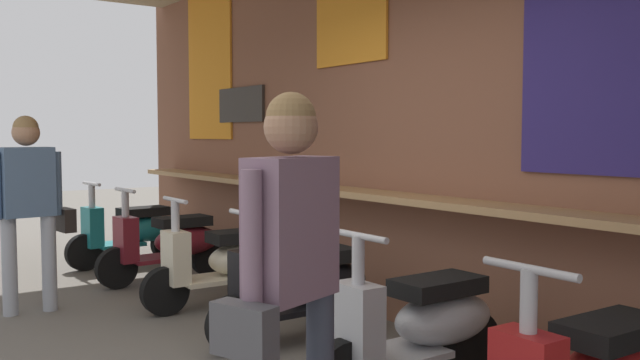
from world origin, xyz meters
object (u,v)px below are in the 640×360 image
Objects in this scene: shopper_with_handbag at (289,253)px; scooter_silver at (423,325)px; scooter_cream at (229,261)px; shopper_browsing at (30,194)px; scooter_teal at (134,231)px; scooter_maroon at (172,243)px; scooter_black at (306,287)px.

scooter_silver is at bearing 92.83° from shopper_with_handbag.
shopper_with_handbag is at bearing 22.10° from scooter_silver.
shopper_with_handbag reaches higher than scooter_cream.
scooter_cream is 0.85× the size of shopper_with_handbag.
scooter_silver is 3.52m from shopper_browsing.
scooter_teal is 0.85× the size of shopper_with_handbag.
scooter_cream is at bearing 87.86° from scooter_maroon.
shopper_with_handbag is 3.67m from shopper_browsing.
scooter_black is 1.21m from scooter_silver.
scooter_black is 2.50m from shopper_browsing.
scooter_black and scooter_silver have the same top height.
scooter_maroon is 3.64m from scooter_silver.
scooter_silver is 1.48m from shopper_with_handbag.
scooter_silver is 0.85× the size of shopper_browsing.
scooter_cream is 3.23m from shopper_with_handbag.
scooter_cream is (2.32, 0.00, 0.00)m from scooter_teal.
shopper_with_handbag reaches higher than scooter_silver.
scooter_maroon is 1.00× the size of scooter_cream.
scooter_teal is 1.00× the size of scooter_black.
shopper_browsing reaches higher than scooter_black.
shopper_with_handbag reaches higher than scooter_teal.
scooter_black is at bearing 87.86° from scooter_maroon.
shopper_with_handbag is at bearing 177.70° from shopper_browsing.
scooter_teal and scooter_silver have the same top height.
scooter_black is 2.21m from shopper_with_handbag.
scooter_black is at bearing 124.60° from shopper_with_handbag.
scooter_maroon is 2.43m from scooter_black.
shopper_browsing reaches higher than scooter_cream.
scooter_silver is at bearing -160.81° from shopper_browsing.
scooter_cream is at bearing 86.11° from scooter_teal.
shopper_browsing is (1.57, -1.45, 0.61)m from scooter_teal.
scooter_maroon is 1.00× the size of scooter_silver.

